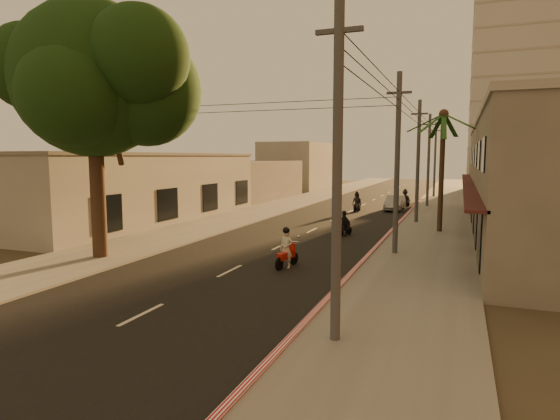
# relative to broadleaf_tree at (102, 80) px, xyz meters

# --- Properties ---
(ground) EXTENTS (160.00, 160.00, 0.00)m
(ground) POSITION_rel_broadleaf_tree_xyz_m (6.61, -2.14, -8.48)
(ground) COLOR #383023
(ground) RESTS_ON ground
(road) EXTENTS (10.00, 140.00, 0.02)m
(road) POSITION_rel_broadleaf_tree_xyz_m (6.61, 17.86, -8.47)
(road) COLOR black
(road) RESTS_ON ground
(sidewalk_right) EXTENTS (5.00, 140.00, 0.12)m
(sidewalk_right) POSITION_rel_broadleaf_tree_xyz_m (14.11, 17.86, -8.42)
(sidewalk_right) COLOR slate
(sidewalk_right) RESTS_ON ground
(sidewalk_left) EXTENTS (5.00, 140.00, 0.12)m
(sidewalk_left) POSITION_rel_broadleaf_tree_xyz_m (-0.89, 17.86, -8.42)
(sidewalk_left) COLOR slate
(sidewalk_left) RESTS_ON ground
(curb_stripe) EXTENTS (0.20, 60.00, 0.20)m
(curb_stripe) POSITION_rel_broadleaf_tree_xyz_m (11.71, 12.86, -8.38)
(curb_stripe) COLOR #B01223
(curb_stripe) RESTS_ON ground
(shophouse_row) EXTENTS (8.80, 34.20, 7.30)m
(shophouse_row) POSITION_rel_broadleaf_tree_xyz_m (20.57, 15.86, -4.83)
(shophouse_row) COLOR gray
(shophouse_row) RESTS_ON ground
(left_building) EXTENTS (8.20, 24.20, 5.20)m
(left_building) POSITION_rel_broadleaf_tree_xyz_m (-7.37, 11.86, -5.88)
(left_building) COLOR #A3A094
(left_building) RESTS_ON ground
(distant_tower) EXTENTS (12.10, 12.10, 28.00)m
(distant_tower) POSITION_rel_broadleaf_tree_xyz_m (22.61, 53.86, 5.52)
(distant_tower) COLOR #B7B5B2
(distant_tower) RESTS_ON ground
(broadleaf_tree) EXTENTS (9.60, 8.70, 12.10)m
(broadleaf_tree) POSITION_rel_broadleaf_tree_xyz_m (0.00, 0.00, 0.00)
(broadleaf_tree) COLOR black
(broadleaf_tree) RESTS_ON ground
(palm_tree) EXTENTS (5.00, 5.00, 8.20)m
(palm_tree) POSITION_rel_broadleaf_tree_xyz_m (14.61, 13.86, -1.33)
(palm_tree) COLOR black
(palm_tree) RESTS_ON ground
(utility_poles) EXTENTS (1.20, 48.26, 9.00)m
(utility_poles) POSITION_rel_broadleaf_tree_xyz_m (12.81, 17.86, -1.94)
(utility_poles) COLOR #38383A
(utility_poles) RESTS_ON ground
(filler_right) EXTENTS (8.00, 14.00, 6.00)m
(filler_right) POSITION_rel_broadleaf_tree_xyz_m (20.61, 42.86, -5.48)
(filler_right) COLOR #A3A094
(filler_right) RESTS_ON ground
(filler_left_near) EXTENTS (8.00, 14.00, 4.40)m
(filler_left_near) POSITION_rel_broadleaf_tree_xyz_m (-7.39, 31.86, -6.28)
(filler_left_near) COLOR #A3A094
(filler_left_near) RESTS_ON ground
(filler_left_far) EXTENTS (8.00, 14.00, 7.00)m
(filler_left_far) POSITION_rel_broadleaf_tree_xyz_m (-7.39, 49.86, -4.98)
(filler_left_far) COLOR #A3A094
(filler_left_far) RESTS_ON ground
(scooter_red) EXTENTS (0.85, 1.86, 1.85)m
(scooter_red) POSITION_rel_broadleaf_tree_xyz_m (8.66, 1.35, -7.66)
(scooter_red) COLOR black
(scooter_red) RESTS_ON ground
(scooter_mid_a) EXTENTS (1.36, 1.89, 1.96)m
(scooter_mid_a) POSITION_rel_broadleaf_tree_xyz_m (8.54, 11.29, -7.58)
(scooter_mid_a) COLOR black
(scooter_mid_a) RESTS_ON ground
(scooter_mid_b) EXTENTS (1.11, 1.57, 1.60)m
(scooter_mid_b) POSITION_rel_broadleaf_tree_xyz_m (9.10, 10.53, -7.75)
(scooter_mid_b) COLOR black
(scooter_mid_b) RESTS_ON ground
(scooter_far_a) EXTENTS (0.96, 1.88, 1.85)m
(scooter_far_a) POSITION_rel_broadleaf_tree_xyz_m (7.20, 23.57, -7.65)
(scooter_far_a) COLOR black
(scooter_far_a) RESTS_ON ground
(scooter_far_b) EXTENTS (1.47, 1.79, 1.81)m
(scooter_far_b) POSITION_rel_broadleaf_tree_xyz_m (10.81, 28.91, -7.64)
(scooter_far_b) COLOR black
(scooter_far_b) RESTS_ON ground
(parked_car) EXTENTS (1.50, 4.21, 1.38)m
(parked_car) POSITION_rel_broadleaf_tree_xyz_m (10.23, 25.87, -7.78)
(parked_car) COLOR #94979C
(parked_car) RESTS_ON ground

